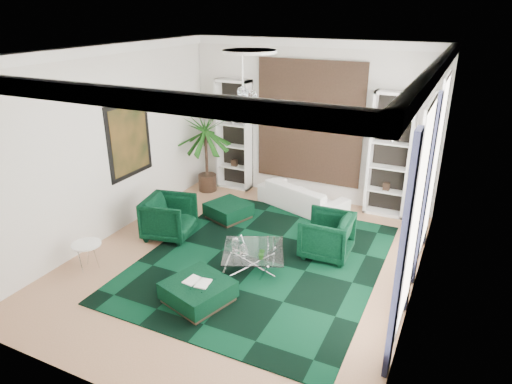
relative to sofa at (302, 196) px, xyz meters
The scene contains 30 objects.
floor 2.77m from the sofa, 93.16° to the right, with size 6.00×7.00×0.02m, color tan.
ceiling 4.45m from the sofa, 93.16° to the right, with size 6.00×7.00×0.02m, color white.
wall_back 1.77m from the sofa, 101.34° to the left, with size 6.00×0.02×3.80m, color silver.
wall_front 6.46m from the sofa, 91.39° to the right, with size 6.00×0.02×3.80m, color silver.
wall_left 4.48m from the sofa, 138.97° to the right, with size 0.02×7.00×3.80m, color silver.
wall_right 4.27m from the sofa, 43.91° to the right, with size 0.02×7.00×3.80m, color silver.
crown_molding 4.37m from the sofa, 93.16° to the right, with size 6.00×7.00×0.18m, color white, non-canonical shape.
ceiling_medallion 4.24m from the sofa, 93.55° to the right, with size 0.90×0.90×0.05m, color white.
tapestry 1.74m from the sofa, 102.11° to the left, with size 2.50×0.06×2.80m, color black.
shelving_left 2.43m from the sofa, 165.12° to the left, with size 0.90×0.38×2.80m, color white, non-canonical shape.
shelving_right 2.17m from the sofa, 17.26° to the left, with size 0.90×0.38×2.80m, color white, non-canonical shape.
painting 4.09m from the sofa, 145.43° to the right, with size 0.04×1.30×1.60m, color black.
window_near 4.89m from the sofa, 52.15° to the right, with size 0.03×1.10×2.90m, color white.
curtain_near_a 5.41m from the sofa, 57.69° to the right, with size 0.07×0.30×3.25m, color black.
curtain_near_b 4.23m from the sofa, 45.69° to the right, with size 0.07×0.30×3.25m, color black.
window_far 3.48m from the sofa, 23.80° to the right, with size 0.03×1.10×2.90m, color white.
curtain_far_a 3.71m from the sofa, 35.93° to the right, with size 0.07×0.30×3.25m, color black.
curtain_far_b 3.14m from the sofa, ahead, with size 0.07×0.30×3.25m, color black.
rug 2.62m from the sofa, 86.71° to the right, with size 4.20×5.00×0.02m, color black.
sofa is the anchor object (origin of this frame).
armchair_left 3.20m from the sofa, 128.44° to the right, with size 0.92×0.95×0.86m, color black.
armchair_right 2.20m from the sofa, 57.92° to the right, with size 0.90×0.93×0.84m, color black.
coffee_table 2.89m from the sofa, 87.67° to the right, with size 1.07×1.07×0.37m, color white, non-canonical shape.
ottoman_side 1.80m from the sofa, 136.47° to the right, with size 0.83×0.83×0.37m, color black.
ottoman_front 4.21m from the sofa, 93.17° to the right, with size 0.93×0.93×0.37m, color black.
book 4.21m from the sofa, 93.17° to the right, with size 0.42×0.28×0.03m, color white.
side_table 4.92m from the sofa, 121.59° to the right, with size 0.52×0.52×0.50m, color white.
palm 2.79m from the sofa, behind, with size 1.60×1.60×2.57m, color #174812, non-canonical shape.
chandelier 3.41m from the sofa, 99.95° to the right, with size 0.77×0.77×0.69m, color white, non-canonical shape.
table_plant 3.14m from the sofa, 82.93° to the right, with size 0.13×0.10×0.23m, color #174812.
Camera 1 is at (3.42, -6.62, 4.46)m, focal length 32.00 mm.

